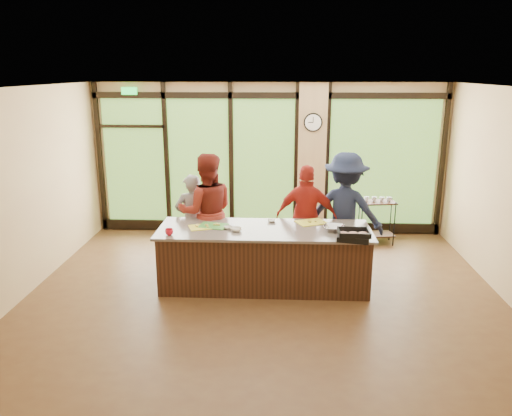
# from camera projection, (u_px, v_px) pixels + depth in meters

# --- Properties ---
(floor) EXTENTS (7.00, 7.00, 0.00)m
(floor) POSITION_uv_depth(u_px,v_px,m) (263.00, 293.00, 7.46)
(floor) COLOR #4D2F1B
(floor) RESTS_ON ground
(ceiling) EXTENTS (7.00, 7.00, 0.00)m
(ceiling) POSITION_uv_depth(u_px,v_px,m) (264.00, 87.00, 6.65)
(ceiling) COLOR white
(ceiling) RESTS_ON back_wall
(back_wall) EXTENTS (7.00, 0.00, 7.00)m
(back_wall) POSITION_uv_depth(u_px,v_px,m) (269.00, 159.00, 9.94)
(back_wall) COLOR tan
(back_wall) RESTS_ON floor
(left_wall) EXTENTS (0.00, 6.00, 6.00)m
(left_wall) POSITION_uv_depth(u_px,v_px,m) (22.00, 193.00, 7.21)
(left_wall) COLOR tan
(left_wall) RESTS_ON floor
(window_wall) EXTENTS (6.90, 0.12, 3.00)m
(window_wall) POSITION_uv_depth(u_px,v_px,m) (277.00, 165.00, 9.92)
(window_wall) COLOR tan
(window_wall) RESTS_ON floor
(island_base) EXTENTS (3.10, 1.00, 0.88)m
(island_base) POSITION_uv_depth(u_px,v_px,m) (264.00, 258.00, 7.63)
(island_base) COLOR #321A10
(island_base) RESTS_ON floor
(countertop) EXTENTS (3.20, 1.10, 0.04)m
(countertop) POSITION_uv_depth(u_px,v_px,m) (264.00, 230.00, 7.50)
(countertop) COLOR slate
(countertop) RESTS_ON island_base
(wall_clock) EXTENTS (0.36, 0.04, 0.36)m
(wall_clock) POSITION_uv_depth(u_px,v_px,m) (313.00, 122.00, 9.57)
(wall_clock) COLOR black
(wall_clock) RESTS_ON window_wall
(cook_left) EXTENTS (0.67, 0.57, 1.57)m
(cook_left) POSITION_uv_depth(u_px,v_px,m) (192.00, 220.00, 8.41)
(cook_left) COLOR gray
(cook_left) RESTS_ON floor
(cook_midleft) EXTENTS (1.06, 0.90, 1.94)m
(cook_midleft) POSITION_uv_depth(u_px,v_px,m) (207.00, 212.00, 8.19)
(cook_midleft) COLOR maroon
(cook_midleft) RESTS_ON floor
(cook_midright) EXTENTS (1.08, 0.60, 1.75)m
(cook_midright) POSITION_uv_depth(u_px,v_px,m) (307.00, 218.00, 8.22)
(cook_midright) COLOR maroon
(cook_midright) RESTS_ON floor
(cook_right) EXTENTS (1.41, 1.05, 1.95)m
(cook_right) POSITION_uv_depth(u_px,v_px,m) (345.00, 211.00, 8.21)
(cook_right) COLOR #181F36
(cook_right) RESTS_ON floor
(roasting_pan) EXTENTS (0.50, 0.43, 0.08)m
(roasting_pan) POSITION_uv_depth(u_px,v_px,m) (354.00, 237.00, 6.99)
(roasting_pan) COLOR black
(roasting_pan) RESTS_ON countertop
(mixing_bowl) EXTENTS (0.35, 0.35, 0.08)m
(mixing_bowl) POSITION_uv_depth(u_px,v_px,m) (334.00, 228.00, 7.39)
(mixing_bowl) COLOR silver
(mixing_bowl) RESTS_ON countertop
(cutting_board_left) EXTENTS (0.48, 0.40, 0.01)m
(cutting_board_left) POSITION_uv_depth(u_px,v_px,m) (213.00, 226.00, 7.61)
(cutting_board_left) COLOR #3C8530
(cutting_board_left) RESTS_ON countertop
(cutting_board_center) EXTENTS (0.47, 0.41, 0.01)m
(cutting_board_center) POSITION_uv_depth(u_px,v_px,m) (202.00, 227.00, 7.56)
(cutting_board_center) COLOR yellow
(cutting_board_center) RESTS_ON countertop
(cutting_board_right) EXTENTS (0.54, 0.48, 0.01)m
(cutting_board_right) POSITION_uv_depth(u_px,v_px,m) (311.00, 222.00, 7.79)
(cutting_board_right) COLOR yellow
(cutting_board_right) RESTS_ON countertop
(prep_bowl_near) EXTENTS (0.18, 0.18, 0.05)m
(prep_bowl_near) POSITION_uv_depth(u_px,v_px,m) (236.00, 230.00, 7.37)
(prep_bowl_near) COLOR silver
(prep_bowl_near) RESTS_ON countertop
(prep_bowl_mid) EXTENTS (0.14, 0.14, 0.04)m
(prep_bowl_mid) POSITION_uv_depth(u_px,v_px,m) (228.00, 228.00, 7.48)
(prep_bowl_mid) COLOR silver
(prep_bowl_mid) RESTS_ON countertop
(prep_bowl_far) EXTENTS (0.15, 0.15, 0.03)m
(prep_bowl_far) POSITION_uv_depth(u_px,v_px,m) (272.00, 221.00, 7.82)
(prep_bowl_far) COLOR silver
(prep_bowl_far) RESTS_ON countertop
(red_ramekin) EXTENTS (0.15, 0.15, 0.09)m
(red_ramekin) POSITION_uv_depth(u_px,v_px,m) (169.00, 232.00, 7.19)
(red_ramekin) COLOR red
(red_ramekin) RESTS_ON countertop
(flower_stand) EXTENTS (0.42, 0.42, 0.74)m
(flower_stand) POSITION_uv_depth(u_px,v_px,m) (207.00, 230.00, 9.19)
(flower_stand) COLOR #321A10
(flower_stand) RESTS_ON floor
(flower_vase) EXTENTS (0.29, 0.29, 0.30)m
(flower_vase) POSITION_uv_depth(u_px,v_px,m) (207.00, 203.00, 9.05)
(flower_vase) COLOR #917B4F
(flower_vase) RESTS_ON flower_stand
(bar_cart) EXTENTS (0.71, 0.47, 0.91)m
(bar_cart) POSITION_uv_depth(u_px,v_px,m) (377.00, 215.00, 9.49)
(bar_cart) COLOR #321A10
(bar_cart) RESTS_ON floor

